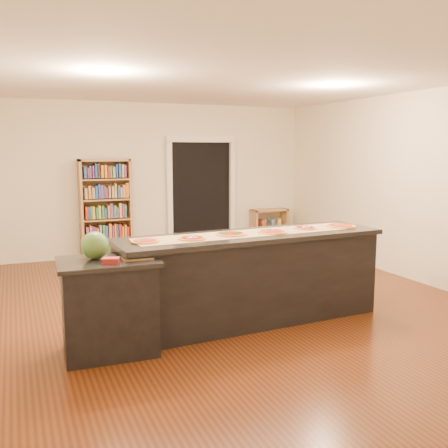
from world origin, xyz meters
name	(u,v)px	position (x,y,z in m)	size (l,w,h in m)	color
room	(230,194)	(0.00, 0.00, 1.40)	(6.00, 7.00, 2.80)	beige
doorway	(201,188)	(0.90, 3.46, 1.20)	(1.40, 0.09, 2.21)	black
kitchen_island	(251,277)	(-0.05, -0.69, 0.51)	(3.08, 0.83, 1.02)	black
side_counter	(109,306)	(-1.70, -0.98, 0.47)	(0.93, 0.68, 0.92)	black
bookshelf	(106,209)	(-0.98, 3.29, 0.89)	(0.89, 0.32, 1.79)	tan
low_shelf	(269,227)	(2.31, 3.29, 0.37)	(0.75, 0.32, 0.75)	tan
waste_bin	(159,247)	(-0.06, 3.13, 0.18)	(0.24, 0.24, 0.36)	#588DC6
kraft_paper	(250,233)	(-0.05, -0.67, 1.02)	(2.67, 0.48, 0.00)	tan
watermelon	(95,245)	(-1.80, -0.90, 1.05)	(0.26, 0.26, 0.26)	#144214
cutting_board	(137,258)	(-1.43, -1.06, 0.93)	(0.28, 0.19, 0.02)	tan
package_red	(111,261)	(-1.70, -1.16, 0.95)	(0.15, 0.11, 0.05)	maroon
package_teal	(137,253)	(-1.40, -0.90, 0.95)	(0.15, 0.15, 0.06)	#195966
pizza_a	(145,241)	(-1.27, -0.74, 1.03)	(0.28, 0.28, 0.02)	tan
pizza_b	(192,238)	(-0.78, -0.78, 1.03)	(0.29, 0.29, 0.02)	tan
pizza_c	(231,234)	(-0.29, -0.69, 1.03)	(0.34, 0.34, 0.02)	tan
pizza_d	(272,232)	(0.20, -0.73, 1.03)	(0.33, 0.33, 0.02)	tan
pizza_e	(305,228)	(0.69, -0.64, 1.03)	(0.29, 0.29, 0.02)	tan
pizza_f	(341,226)	(1.18, -0.67, 1.03)	(0.34, 0.34, 0.02)	tan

